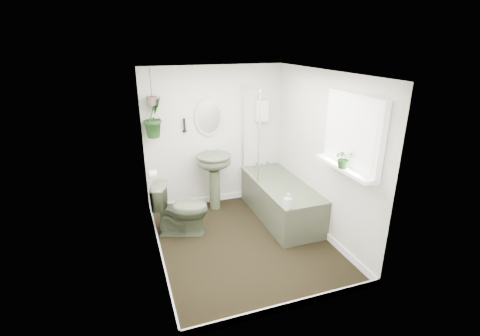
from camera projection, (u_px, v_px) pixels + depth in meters
name	position (u px, v px, depth m)	size (l,w,h in m)	color
floor	(244.00, 242.00, 4.88)	(2.30, 2.80, 0.02)	black
ceiling	(244.00, 72.00, 4.07)	(2.30, 2.80, 0.02)	white
wall_back	(215.00, 137.00, 5.72)	(2.30, 0.02, 2.30)	white
wall_front	(295.00, 213.00, 3.23)	(2.30, 0.02, 2.30)	white
wall_left	(152.00, 176.00, 4.12)	(0.02, 2.80, 2.30)	white
wall_right	(322.00, 155.00, 4.83)	(0.02, 2.80, 2.30)	white
skirting	(244.00, 238.00, 4.86)	(2.30, 2.80, 0.10)	white
bathtub	(281.00, 200.00, 5.47)	(0.72, 1.72, 0.58)	#485139
bath_screen	(251.00, 133.00, 5.45)	(0.04, 0.72, 1.40)	silver
shower_box	(262.00, 111.00, 5.77)	(0.20, 0.10, 0.35)	white
oval_mirror	(209.00, 117.00, 5.53)	(0.46, 0.03, 0.62)	beige
wall_sconce	(184.00, 125.00, 5.44)	(0.04, 0.04, 0.22)	black
toilet_roll_holder	(153.00, 174.00, 4.84)	(0.11, 0.11, 0.11)	white
window_recess	(353.00, 133.00, 4.02)	(0.08, 1.00, 0.90)	white
window_sill	(344.00, 168.00, 4.14)	(0.18, 1.00, 0.04)	white
window_blinds	(350.00, 133.00, 4.00)	(0.01, 0.86, 0.76)	white
toilet	(181.00, 208.00, 4.97)	(0.44, 0.77, 0.78)	#485139
pedestal_sink	(215.00, 182.00, 5.68)	(0.55, 0.47, 0.94)	#485139
sill_plant	(344.00, 158.00, 4.04)	(0.21, 0.18, 0.23)	black
hanging_plant	(154.00, 117.00, 5.13)	(0.33, 0.27, 0.60)	black
soap_bottle	(288.00, 201.00, 4.54)	(0.09, 0.10, 0.21)	#302C2B
hanging_pot	(152.00, 101.00, 5.04)	(0.16, 0.16, 0.12)	#504137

